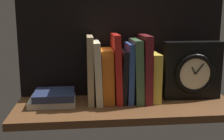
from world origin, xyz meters
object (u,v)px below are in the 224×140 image
at_px(book_cream_twain, 97,72).
at_px(book_blue_modern, 129,72).
at_px(book_orange_pandolfini, 107,75).
at_px(book_maroon_dawkins, 145,68).
at_px(book_yellow_seinlanguage, 153,76).
at_px(book_green_romantic, 136,70).
at_px(book_black_skeptic, 123,76).
at_px(framed_clock, 192,71).
at_px(book_stack_side, 54,98).
at_px(book_red_requiem, 116,68).
at_px(book_tan_shortstories, 90,69).

relative_size(book_cream_twain, book_blue_modern, 1.03).
height_order(book_orange_pandolfini, book_maroon_dawkins, book_maroon_dawkins).
bearing_deg(book_yellow_seinlanguage, book_green_romantic, 180.00).
height_order(book_cream_twain, book_black_skeptic, book_cream_twain).
height_order(book_cream_twain, book_maroon_dawkins, book_maroon_dawkins).
distance_m(book_black_skeptic, book_maroon_dawkins, 0.09).
height_order(book_cream_twain, framed_clock, book_cream_twain).
xyz_separation_m(book_green_romantic, book_yellow_seinlanguage, (0.06, 0.00, -0.03)).
relative_size(book_cream_twain, book_black_skeptic, 1.17).
bearing_deg(book_stack_side, book_blue_modern, 3.34).
xyz_separation_m(book_red_requiem, book_black_skeptic, (0.02, 0.00, -0.03)).
height_order(book_tan_shortstories, book_maroon_dawkins, book_maroon_dawkins).
bearing_deg(framed_clock, book_black_skeptic, 179.55).
bearing_deg(framed_clock, book_yellow_seinlanguage, 179.21).
xyz_separation_m(book_yellow_seinlanguage, framed_clock, (0.15, -0.00, 0.02)).
distance_m(book_orange_pandolfini, book_maroon_dawkins, 0.14).
bearing_deg(book_red_requiem, framed_clock, -0.41).
xyz_separation_m(book_blue_modern, framed_clock, (0.24, -0.00, -0.00)).
bearing_deg(framed_clock, book_maroon_dawkins, 179.35).
height_order(book_red_requiem, book_green_romantic, book_red_requiem).
height_order(book_black_skeptic, book_blue_modern, book_blue_modern).
relative_size(book_maroon_dawkins, framed_clock, 1.12).
bearing_deg(book_green_romantic, book_tan_shortstories, 180.00).
distance_m(book_tan_shortstories, book_maroon_dawkins, 0.20).
bearing_deg(book_cream_twain, book_red_requiem, 0.00).
height_order(framed_clock, book_stack_side, framed_clock).
distance_m(book_green_romantic, book_maroon_dawkins, 0.03).
xyz_separation_m(book_maroon_dawkins, book_yellow_seinlanguage, (0.03, 0.00, -0.03)).
relative_size(book_cream_twain, book_red_requiem, 0.90).
distance_m(book_cream_twain, book_orange_pandolfini, 0.04).
distance_m(book_red_requiem, framed_clock, 0.29).
distance_m(book_tan_shortstories, book_blue_modern, 0.14).
distance_m(book_black_skeptic, book_stack_side, 0.26).
distance_m(book_cream_twain, book_stack_side, 0.18).
height_order(book_red_requiem, book_yellow_seinlanguage, book_red_requiem).
xyz_separation_m(book_cream_twain, book_yellow_seinlanguage, (0.21, 0.00, -0.02)).
bearing_deg(book_maroon_dawkins, book_blue_modern, 180.00).
bearing_deg(book_black_skeptic, book_red_requiem, 180.00).
distance_m(book_orange_pandolfini, book_blue_modern, 0.08).
relative_size(book_orange_pandolfini, book_maroon_dawkins, 0.80).
bearing_deg(book_stack_side, book_maroon_dawkins, 2.75).
relative_size(book_red_requiem, book_maroon_dawkins, 1.02).
height_order(book_yellow_seinlanguage, book_stack_side, book_yellow_seinlanguage).
relative_size(book_blue_modern, book_green_romantic, 0.94).
height_order(book_green_romantic, book_stack_side, book_green_romantic).
bearing_deg(book_stack_side, framed_clock, 1.55).
xyz_separation_m(book_cream_twain, book_maroon_dawkins, (0.18, 0.00, 0.01)).
xyz_separation_m(book_cream_twain, book_green_romantic, (0.14, 0.00, 0.00)).
relative_size(book_tan_shortstories, book_green_romantic, 1.06).
height_order(book_orange_pandolfini, book_stack_side, book_orange_pandolfini).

